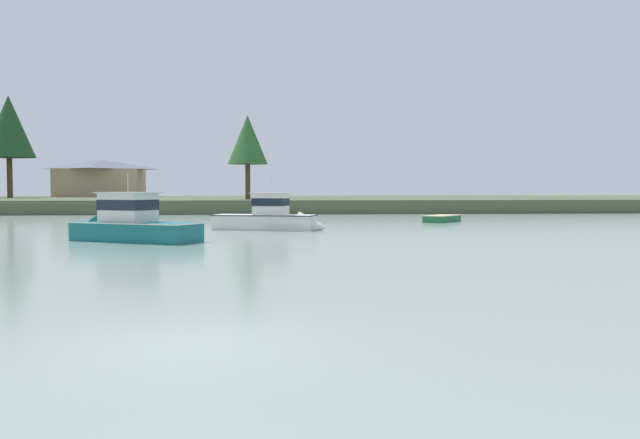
% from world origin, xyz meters
% --- Properties ---
extents(ground_plane, '(476.51, 476.51, 0.00)m').
position_xyz_m(ground_plane, '(0.00, 0.00, 0.00)').
color(ground_plane, gray).
extents(far_shore_bank, '(214.43, 43.82, 1.35)m').
position_xyz_m(far_shore_bank, '(0.00, 77.13, 0.68)').
color(far_shore_bank, '#4C563D').
rests_on(far_shore_bank, ground).
extents(cruiser_teal, '(7.30, 5.42, 4.03)m').
position_xyz_m(cruiser_teal, '(-5.35, 22.58, 0.54)').
color(cruiser_teal, '#196B70').
rests_on(cruiser_teal, ground).
extents(cruiser_white, '(7.25, 3.91, 4.04)m').
position_xyz_m(cruiser_white, '(2.04, 30.74, 0.49)').
color(cruiser_white, white).
rests_on(cruiser_white, ground).
extents(dinghy_green, '(3.58, 3.86, 0.69)m').
position_xyz_m(dinghy_green, '(14.68, 39.51, 0.17)').
color(dinghy_green, '#236B3D').
rests_on(dinghy_green, ground).
extents(shore_tree_center, '(4.21, 4.21, 8.86)m').
position_xyz_m(shore_tree_center, '(-0.09, 62.66, 7.58)').
color(shore_tree_center, brown).
rests_on(shore_tree_center, far_shore_bank).
extents(shore_tree_inland_c, '(6.17, 6.17, 12.44)m').
position_xyz_m(shore_tree_inland_c, '(-29.18, 76.49, 9.97)').
color(shore_tree_inland_c, brown).
rests_on(shore_tree_inland_c, far_shore_bank).
extents(cottage_near_water, '(11.49, 10.20, 5.08)m').
position_xyz_m(cottage_near_water, '(-20.50, 86.19, 3.97)').
color(cottage_near_water, tan).
rests_on(cottage_near_water, far_shore_bank).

